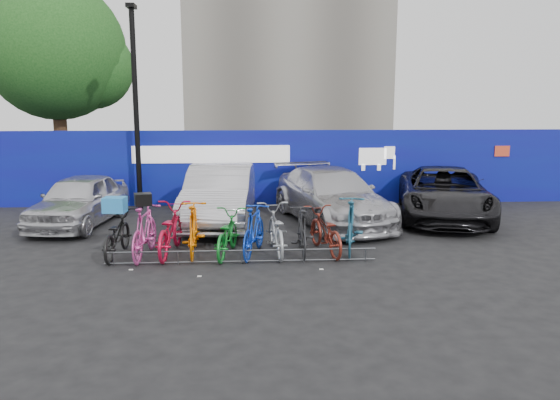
{
  "coord_description": "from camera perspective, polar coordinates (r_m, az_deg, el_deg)",
  "views": [
    {
      "loc": [
        0.15,
        -11.51,
        3.32
      ],
      "look_at": [
        0.96,
        2.0,
        0.86
      ],
      "focal_mm": 35.0,
      "sensor_mm": 36.0,
      "label": 1
    }
  ],
  "objects": [
    {
      "name": "tree",
      "position": [
        22.72,
        -21.84,
        14.01
      ],
      "size": [
        5.4,
        5.2,
        7.8
      ],
      "color": "#382314",
      "rests_on": "ground"
    },
    {
      "name": "ground",
      "position": [
        11.98,
        -4.02,
        -5.8
      ],
      "size": [
        100.0,
        100.0,
        0.0
      ],
      "primitive_type": "plane",
      "color": "black",
      "rests_on": "ground"
    },
    {
      "name": "car_2",
      "position": [
        15.09,
        5.41,
        0.43
      ],
      "size": [
        3.29,
        5.48,
        1.49
      ],
      "primitive_type": "imported",
      "rotation": [
        0.0,
        0.0,
        0.25
      ],
      "color": "#B7B6BB",
      "rests_on": "ground"
    },
    {
      "name": "bike_7",
      "position": [
        11.95,
        2.31,
        -3.23
      ],
      "size": [
        0.52,
        1.75,
        1.05
      ],
      "primitive_type": "imported",
      "rotation": [
        0.0,
        0.0,
        3.13
      ],
      "color": "#252527",
      "rests_on": "ground"
    },
    {
      "name": "hoarding",
      "position": [
        17.64,
        -3.86,
        3.4
      ],
      "size": [
        22.0,
        0.18,
        2.4
      ],
      "color": "navy",
      "rests_on": "ground"
    },
    {
      "name": "cargo_crate",
      "position": [
        12.14,
        -16.88,
        -0.48
      ],
      "size": [
        0.49,
        0.39,
        0.33
      ],
      "primitive_type": "cube",
      "rotation": [
        0.0,
        0.0,
        -0.1
      ],
      "color": "#2784D1",
      "rests_on": "bike_0"
    },
    {
      "name": "bike_6",
      "position": [
        12.0,
        -0.48,
        -3.14
      ],
      "size": [
        0.85,
        2.06,
        1.06
      ],
      "primitive_type": "imported",
      "rotation": [
        0.0,
        0.0,
        3.22
      ],
      "color": "#94989B",
      "rests_on": "ground"
    },
    {
      "name": "car_0",
      "position": [
        15.64,
        -20.24,
        -0.02
      ],
      "size": [
        2.14,
        4.23,
        1.38
      ],
      "primitive_type": "imported",
      "rotation": [
        0.0,
        0.0,
        -0.13
      ],
      "color": "silver",
      "rests_on": "ground"
    },
    {
      "name": "bike_9",
      "position": [
        12.24,
        7.41,
        -2.59
      ],
      "size": [
        0.98,
        2.09,
        1.21
      ],
      "primitive_type": "imported",
      "rotation": [
        0.0,
        0.0,
        2.93
      ],
      "color": "navy",
      "rests_on": "ground"
    },
    {
      "name": "bike_rack",
      "position": [
        11.36,
        -4.05,
        -5.86
      ],
      "size": [
        5.6,
        0.03,
        0.3
      ],
      "color": "#595B60",
      "rests_on": "ground"
    },
    {
      "name": "bike_5",
      "position": [
        11.84,
        -2.75,
        -3.22
      ],
      "size": [
        0.95,
        1.91,
        1.11
      ],
      "primitive_type": "imported",
      "rotation": [
        0.0,
        0.0,
        2.9
      ],
      "color": "#0F35BC",
      "rests_on": "ground"
    },
    {
      "name": "cargo_topcase",
      "position": [
        11.89,
        -14.12,
        0.07
      ],
      "size": [
        0.42,
        0.39,
        0.25
      ],
      "primitive_type": "cube",
      "rotation": [
        0.0,
        0.0,
        0.29
      ],
      "color": "black",
      "rests_on": "bike_1"
    },
    {
      "name": "bike_0",
      "position": [
        12.27,
        -16.72,
        -3.48
      ],
      "size": [
        0.72,
        1.89,
        0.98
      ],
      "primitive_type": "imported",
      "rotation": [
        0.0,
        0.0,
        3.1
      ],
      "color": "black",
      "rests_on": "ground"
    },
    {
      "name": "bike_4",
      "position": [
        11.88,
        -5.58,
        -3.52
      ],
      "size": [
        0.96,
        1.95,
        0.98
      ],
      "primitive_type": "imported",
      "rotation": [
        0.0,
        0.0,
        2.97
      ],
      "color": "#127D25",
      "rests_on": "ground"
    },
    {
      "name": "bike_2",
      "position": [
        12.13,
        -11.45,
        -3.09
      ],
      "size": [
        0.9,
        2.15,
        1.1
      ],
      "primitive_type": "imported",
      "rotation": [
        0.0,
        0.0,
        3.06
      ],
      "color": "#BB0D30",
      "rests_on": "ground"
    },
    {
      "name": "lamppost",
      "position": [
        17.24,
        -14.85,
        9.81
      ],
      "size": [
        0.25,
        0.5,
        6.11
      ],
      "color": "black",
      "rests_on": "ground"
    },
    {
      "name": "car_1",
      "position": [
        14.89,
        -6.29,
        0.49
      ],
      "size": [
        1.97,
        4.93,
        1.59
      ],
      "primitive_type": "imported",
      "rotation": [
        0.0,
        0.0,
        -0.06
      ],
      "color": "#B8B7BC",
      "rests_on": "ground"
    },
    {
      "name": "bike_8",
      "position": [
        12.08,
        4.71,
        -3.25
      ],
      "size": [
        1.04,
        1.98,
        0.99
      ],
      "primitive_type": "imported",
      "rotation": [
        0.0,
        0.0,
        3.36
      ],
      "color": "maroon",
      "rests_on": "ground"
    },
    {
      "name": "bike_3",
      "position": [
        12.02,
        -9.04,
        -3.01
      ],
      "size": [
        0.61,
        1.94,
        1.16
      ],
      "primitive_type": "imported",
      "rotation": [
        0.0,
        0.0,
        3.18
      ],
      "color": "orange",
      "rests_on": "ground"
    },
    {
      "name": "bike_1",
      "position": [
        12.03,
        -13.97,
        -3.21
      ],
      "size": [
        0.69,
        1.94,
        1.14
      ],
      "primitive_type": "imported",
      "rotation": [
        0.0,
        0.0,
        3.06
      ],
      "color": "#D5439C",
      "rests_on": "ground"
    },
    {
      "name": "car_3",
      "position": [
        16.22,
        16.77,
        0.67
      ],
      "size": [
        3.65,
        5.67,
        1.45
      ],
      "primitive_type": "imported",
      "rotation": [
        0.0,
        0.0,
        -0.25
      ],
      "color": "black",
      "rests_on": "ground"
    }
  ]
}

